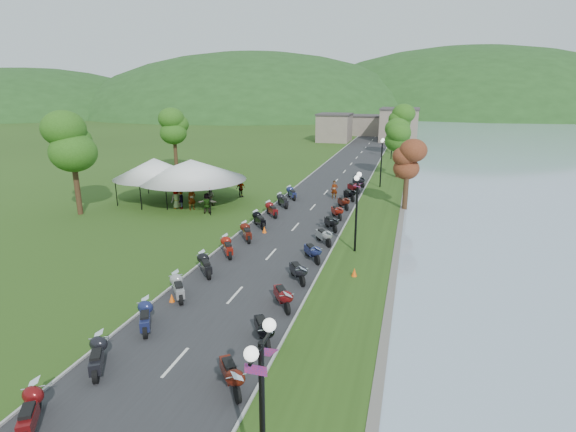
% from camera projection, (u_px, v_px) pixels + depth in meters
% --- Properties ---
extents(road, '(7.00, 120.00, 0.02)m').
position_uv_depth(road, '(336.00, 181.00, 50.48)').
color(road, '#2B2B2D').
rests_on(road, ground).
extents(hills_backdrop, '(360.00, 120.00, 76.00)m').
position_uv_depth(hills_backdrop, '(398.00, 111.00, 198.50)').
color(hills_backdrop, '#285621').
rests_on(hills_backdrop, ground).
extents(far_building, '(18.00, 16.00, 5.00)m').
position_uv_depth(far_building, '(365.00, 126.00, 91.95)').
color(far_building, gray).
rests_on(far_building, ground).
extents(moto_row_left, '(2.60, 39.25, 1.10)m').
position_uv_depth(moto_row_left, '(206.00, 265.00, 25.11)').
color(moto_row_left, '#331411').
rests_on(moto_row_left, ground).
extents(moto_row_right, '(2.60, 36.95, 1.10)m').
position_uv_depth(moto_row_right, '(327.00, 229.00, 31.56)').
color(moto_row_right, '#331411').
rests_on(moto_row_right, ground).
extents(streetlamp_near, '(1.40, 1.40, 5.00)m').
position_uv_depth(streetlamp_near, '(262.00, 430.00, 10.41)').
color(streetlamp_near, black).
rests_on(streetlamp_near, ground).
extents(vendor_tent_main, '(6.48, 6.48, 4.00)m').
position_uv_depth(vendor_tent_main, '(192.00, 182.00, 40.22)').
color(vendor_tent_main, silver).
rests_on(vendor_tent_main, ground).
extents(vendor_tent_side, '(4.96, 4.96, 4.00)m').
position_uv_depth(vendor_tent_side, '(156.00, 180.00, 40.97)').
color(vendor_tent_side, silver).
rests_on(vendor_tent_side, ground).
extents(tree_park_left, '(3.49, 3.49, 9.71)m').
position_uv_depth(tree_park_left, '(73.00, 156.00, 35.97)').
color(tree_park_left, '#326E1B').
rests_on(tree_park_left, ground).
extents(tree_lakeside, '(2.39, 2.39, 6.63)m').
position_uv_depth(tree_lakeside, '(407.00, 171.00, 37.91)').
color(tree_lakeside, '#326E1B').
rests_on(tree_lakeside, ground).
extents(pedestrian_a, '(0.84, 0.88, 1.94)m').
position_uv_depth(pedestrian_a, '(192.00, 210.00, 38.61)').
color(pedestrian_a, slate).
rests_on(pedestrian_a, ground).
extents(pedestrian_b, '(0.86, 0.55, 1.67)m').
position_uv_depth(pedestrian_b, '(211.00, 205.00, 40.08)').
color(pedestrian_b, slate).
rests_on(pedestrian_b, ground).
extents(pedestrian_c, '(0.80, 1.23, 1.77)m').
position_uv_depth(pedestrian_c, '(181.00, 209.00, 38.89)').
color(pedestrian_c, slate).
rests_on(pedestrian_c, ground).
extents(traffic_cone_near, '(0.29, 0.29, 0.45)m').
position_uv_depth(traffic_cone_near, '(172.00, 298.00, 21.96)').
color(traffic_cone_near, '#F2590C').
rests_on(traffic_cone_near, ground).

